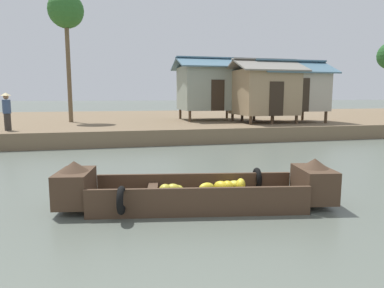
{
  "coord_description": "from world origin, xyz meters",
  "views": [
    {
      "loc": [
        -0.63,
        -1.35,
        2.24
      ],
      "look_at": [
        1.42,
        7.2,
        1.01
      ],
      "focal_mm": 32.26,
      "sensor_mm": 36.0,
      "label": 1
    }
  ],
  "objects_px": {
    "palm_tree_far": "(66,13)",
    "vendor_person": "(7,109)",
    "stilt_house_left": "(210,87)",
    "stilt_house_mid_left": "(264,91)",
    "stilt_house_mid_right": "(290,90)",
    "banana_boat": "(198,191)"
  },
  "relations": [
    {
      "from": "banana_boat",
      "to": "stilt_house_mid_right",
      "type": "bearing_deg",
      "value": 54.09
    },
    {
      "from": "banana_boat",
      "to": "vendor_person",
      "type": "height_order",
      "value": "vendor_person"
    },
    {
      "from": "stilt_house_mid_left",
      "to": "stilt_house_mid_right",
      "type": "relative_size",
      "value": 0.86
    },
    {
      "from": "banana_boat",
      "to": "stilt_house_left",
      "type": "bearing_deg",
      "value": 72.7
    },
    {
      "from": "stilt_house_left",
      "to": "stilt_house_mid_left",
      "type": "distance_m",
      "value": 3.57
    },
    {
      "from": "vendor_person",
      "to": "stilt_house_left",
      "type": "bearing_deg",
      "value": 22.62
    },
    {
      "from": "stilt_house_mid_right",
      "to": "banana_boat",
      "type": "bearing_deg",
      "value": -125.91
    },
    {
      "from": "stilt_house_left",
      "to": "vendor_person",
      "type": "distance_m",
      "value": 11.5
    },
    {
      "from": "banana_boat",
      "to": "vendor_person",
      "type": "relative_size",
      "value": 3.35
    },
    {
      "from": "banana_boat",
      "to": "stilt_house_mid_right",
      "type": "height_order",
      "value": "stilt_house_mid_right"
    },
    {
      "from": "stilt_house_mid_right",
      "to": "palm_tree_far",
      "type": "distance_m",
      "value": 13.39
    },
    {
      "from": "stilt_house_mid_left",
      "to": "stilt_house_left",
      "type": "bearing_deg",
      "value": 132.58
    },
    {
      "from": "vendor_person",
      "to": "palm_tree_far",
      "type": "bearing_deg",
      "value": 64.46
    },
    {
      "from": "stilt_house_left",
      "to": "vendor_person",
      "type": "relative_size",
      "value": 2.62
    },
    {
      "from": "stilt_house_left",
      "to": "stilt_house_mid_left",
      "type": "relative_size",
      "value": 1.15
    },
    {
      "from": "stilt_house_mid_left",
      "to": "vendor_person",
      "type": "height_order",
      "value": "stilt_house_mid_left"
    },
    {
      "from": "stilt_house_mid_right",
      "to": "vendor_person",
      "type": "distance_m",
      "value": 14.66
    },
    {
      "from": "banana_boat",
      "to": "stilt_house_mid_left",
      "type": "height_order",
      "value": "stilt_house_mid_left"
    },
    {
      "from": "palm_tree_far",
      "to": "vendor_person",
      "type": "bearing_deg",
      "value": -115.54
    },
    {
      "from": "stilt_house_mid_left",
      "to": "stilt_house_mid_right",
      "type": "distance_m",
      "value": 1.56
    },
    {
      "from": "palm_tree_far",
      "to": "stilt_house_mid_right",
      "type": "bearing_deg",
      "value": -13.36
    },
    {
      "from": "stilt_house_mid_right",
      "to": "palm_tree_far",
      "type": "height_order",
      "value": "palm_tree_far"
    }
  ]
}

